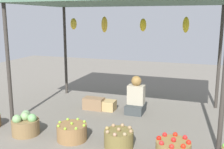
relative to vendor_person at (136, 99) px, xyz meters
name	(u,v)px	position (x,y,z in m)	size (l,w,h in m)	color
ground_plane	(121,114)	(-0.25, -0.21, -0.30)	(14.00, 14.00, 0.00)	slate
market_stall_structure	(122,9)	(-0.25, -0.20, 1.81)	(3.98, 2.46, 2.25)	#38332D
vendor_person	(136,99)	(0.00, 0.00, 0.00)	(0.36, 0.44, 0.78)	#393F40
basket_cabbages	(26,125)	(-1.49, -1.68, -0.13)	(0.46, 0.46, 0.40)	olive
basket_limes	(72,132)	(-0.65, -1.62, -0.16)	(0.49, 0.49, 0.30)	olive
basket_potatoes	(119,138)	(0.15, -1.61, -0.16)	(0.45, 0.45, 0.31)	brown
basket_red_tomatoes	(173,149)	(0.98, -1.68, -0.17)	(0.50, 0.50, 0.31)	olive
wooden_crate_near_vendor	(107,105)	(-0.63, -0.05, -0.19)	(0.37, 0.27, 0.21)	tan
wooden_crate_stacked_rear	(94,104)	(-0.91, -0.10, -0.17)	(0.44, 0.24, 0.26)	#88694B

